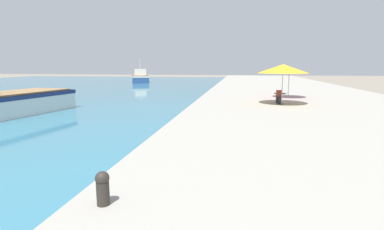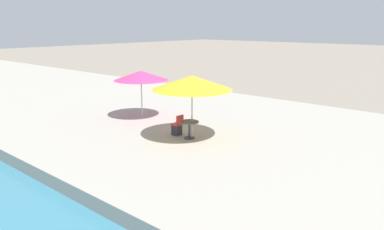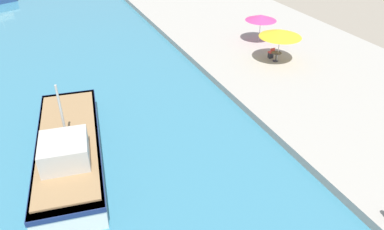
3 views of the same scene
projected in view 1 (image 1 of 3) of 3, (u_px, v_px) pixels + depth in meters
name	position (u px, v px, depth m)	size (l,w,h in m)	color
quay_promenade	(284.00, 91.00, 32.97)	(16.00, 90.00, 0.53)	#A39E93
fishing_boat_mid	(140.00, 78.00, 53.91)	(4.81, 6.70, 4.27)	navy
cafe_umbrella_pink	(283.00, 69.00, 19.67)	(3.32, 3.32, 2.65)	#B7B7B7
cafe_umbrella_white	(289.00, 71.00, 23.78)	(2.74, 2.74, 2.41)	#B7B7B7
cafe_table	(280.00, 96.00, 20.03)	(0.80, 0.80, 0.74)	#333338
cafe_chair_left	(279.00, 98.00, 20.77)	(0.41, 0.44, 0.91)	#2D2D33
mooring_bollard	(103.00, 187.00, 5.56)	(0.26, 0.26, 0.65)	#2D2823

